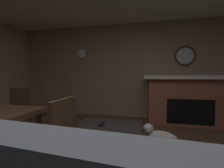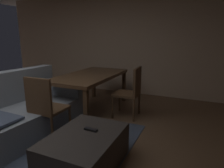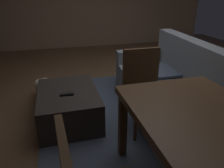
# 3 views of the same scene
# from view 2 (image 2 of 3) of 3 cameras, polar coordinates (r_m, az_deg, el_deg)

# --- Properties ---
(wall_right_window_side) EXTENTS (0.12, 6.72, 2.57)m
(wall_right_window_side) POSITION_cam_2_polar(r_m,az_deg,el_deg) (5.38, 0.47, 11.62)
(wall_right_window_side) COLOR #C4AA91
(wall_right_window_side) RESTS_ON ground
(area_rug) EXTENTS (2.60, 2.00, 0.01)m
(area_rug) POSITION_cam_2_polar(r_m,az_deg,el_deg) (2.81, -19.37, -18.37)
(area_rug) COLOR #3D475B
(area_rug) RESTS_ON ground
(couch) EXTENTS (2.17, 1.09, 0.94)m
(couch) POSITION_cam_2_polar(r_m,az_deg,el_deg) (3.26, -27.09, -8.45)
(couch) COLOR slate
(couch) RESTS_ON ground
(ottoman_coffee_table) EXTENTS (0.98, 0.71, 0.41)m
(ottoman_coffee_table) POSITION_cam_2_polar(r_m,az_deg,el_deg) (2.37, -7.78, -18.61)
(ottoman_coffee_table) COLOR #2D2826
(ottoman_coffee_table) RESTS_ON ground
(tv_remote) EXTENTS (0.06, 0.16, 0.02)m
(tv_remote) POSITION_cam_2_polar(r_m,az_deg,el_deg) (2.34, -6.15, -12.96)
(tv_remote) COLOR black
(tv_remote) RESTS_ON ottoman_coffee_table
(dining_table) EXTENTS (1.79, 0.92, 0.74)m
(dining_table) POSITION_cam_2_polar(r_m,az_deg,el_deg) (3.91, -6.29, 1.73)
(dining_table) COLOR #513823
(dining_table) RESTS_ON ground
(dining_chair_south) EXTENTS (0.46, 0.46, 0.93)m
(dining_chair_south) POSITION_cam_2_polar(r_m,az_deg,el_deg) (3.60, 5.60, -1.58)
(dining_chair_south) COLOR #513823
(dining_chair_south) RESTS_ON ground
(dining_chair_west) EXTENTS (0.44, 0.44, 0.93)m
(dining_chair_west) POSITION_cam_2_polar(r_m,az_deg,el_deg) (2.95, -18.88, -5.71)
(dining_chair_west) COLOR #513823
(dining_chair_west) RESTS_ON ground
(potted_plant) EXTENTS (0.30, 0.30, 0.50)m
(potted_plant) POSITION_cam_2_polar(r_m,az_deg,el_deg) (4.99, -13.42, -0.59)
(potted_plant) COLOR brown
(potted_plant) RESTS_ON ground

